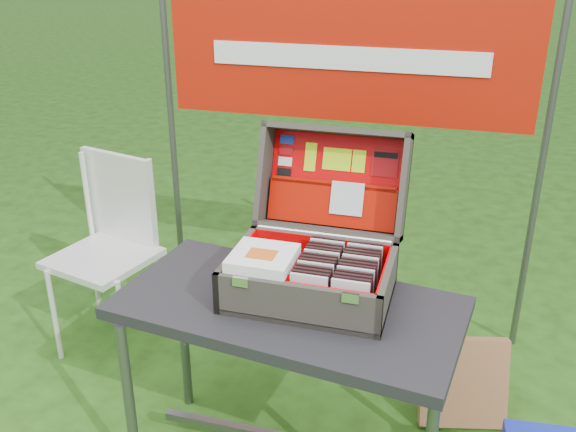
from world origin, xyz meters
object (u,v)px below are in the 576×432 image
(cardboard_box, at_px, (463,382))
(suitcase, at_px, (315,224))
(table, at_px, (288,389))
(chair, at_px, (103,260))

(cardboard_box, bearing_deg, suitcase, -163.57)
(table, height_order, chair, chair)
(table, relative_size, suitcase, 2.07)
(chair, height_order, cardboard_box, chair)
(chair, relative_size, cardboard_box, 2.49)
(chair, bearing_deg, table, -12.21)
(chair, distance_m, cardboard_box, 1.63)
(cardboard_box, bearing_deg, table, -157.88)
(table, relative_size, chair, 1.25)
(chair, xyz_separation_m, cardboard_box, (1.60, -0.08, -0.26))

